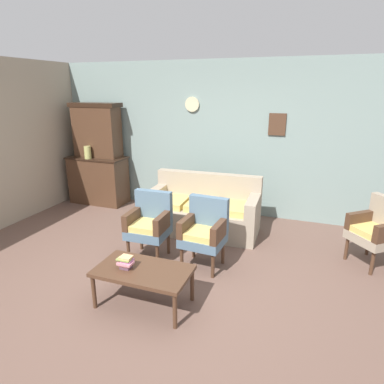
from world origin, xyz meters
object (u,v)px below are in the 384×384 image
(vase_on_cabinet, at_px, (88,152))
(armchair_near_couch_end, at_px, (204,230))
(coffee_table, at_px, (143,273))
(armchair_by_doorway, at_px, (150,222))
(floral_couch, at_px, (204,211))
(book_stack_on_table, at_px, (126,262))
(wingback_chair_by_fireplace, at_px, (377,229))
(side_cabinet, at_px, (99,180))

(vase_on_cabinet, bearing_deg, armchair_near_couch_end, -27.94)
(vase_on_cabinet, relative_size, coffee_table, 0.24)
(armchair_by_doorway, bearing_deg, vase_on_cabinet, 143.71)
(coffee_table, bearing_deg, vase_on_cabinet, 134.85)
(vase_on_cabinet, distance_m, floral_couch, 2.63)
(coffee_table, bearing_deg, book_stack_on_table, -166.57)
(floral_couch, distance_m, wingback_chair_by_fireplace, 2.45)
(vase_on_cabinet, xyz_separation_m, coffee_table, (2.50, -2.52, -0.67))
(vase_on_cabinet, xyz_separation_m, armchair_near_couch_end, (2.85, -1.51, -0.55))
(side_cabinet, relative_size, armchair_near_couch_end, 1.28)
(vase_on_cabinet, relative_size, floral_couch, 0.13)
(armchair_near_couch_end, height_order, coffee_table, armchair_near_couch_end)
(book_stack_on_table, bearing_deg, side_cabinet, 129.51)
(floral_couch, xyz_separation_m, armchair_by_doorway, (-0.42, -1.07, 0.17))
(floral_couch, relative_size, armchair_near_couch_end, 1.97)
(armchair_near_couch_end, height_order, wingback_chair_by_fireplace, same)
(vase_on_cabinet, height_order, coffee_table, vase_on_cabinet)
(wingback_chair_by_fireplace, xyz_separation_m, coffee_table, (-2.42, -1.81, -0.12))
(armchair_near_couch_end, xyz_separation_m, book_stack_on_table, (-0.52, -1.05, -0.01))
(wingback_chair_by_fireplace, bearing_deg, coffee_table, -143.27)
(side_cabinet, distance_m, wingback_chair_by_fireplace, 4.93)
(coffee_table, xyz_separation_m, book_stack_on_table, (-0.18, -0.04, 0.11))
(floral_couch, distance_m, armchair_near_couch_end, 1.13)
(floral_couch, xyz_separation_m, armchair_near_couch_end, (0.36, -1.06, 0.17))
(side_cabinet, xyz_separation_m, vase_on_cabinet, (-0.07, -0.18, 0.58))
(coffee_table, height_order, book_stack_on_table, book_stack_on_table)
(armchair_by_doorway, bearing_deg, book_stack_on_table, -76.41)
(side_cabinet, relative_size, wingback_chair_by_fireplace, 1.28)
(floral_couch, distance_m, coffee_table, 2.07)
(side_cabinet, height_order, vase_on_cabinet, vase_on_cabinet)
(book_stack_on_table, bearing_deg, armchair_by_doorway, 103.59)
(floral_couch, height_order, book_stack_on_table, floral_couch)
(wingback_chair_by_fireplace, bearing_deg, book_stack_on_table, -144.57)
(side_cabinet, distance_m, vase_on_cabinet, 0.61)
(vase_on_cabinet, distance_m, book_stack_on_table, 3.50)
(wingback_chair_by_fireplace, bearing_deg, armchair_by_doorway, -164.06)
(floral_couch, relative_size, book_stack_on_table, 10.51)
(armchair_by_doorway, height_order, wingback_chair_by_fireplace, same)
(armchair_near_couch_end, distance_m, wingback_chair_by_fireplace, 2.22)
(floral_couch, xyz_separation_m, wingback_chair_by_fireplace, (2.43, -0.26, 0.17))
(side_cabinet, bearing_deg, book_stack_on_table, -50.49)
(wingback_chair_by_fireplace, height_order, book_stack_on_table, wingback_chair_by_fireplace)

